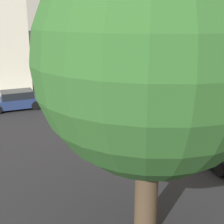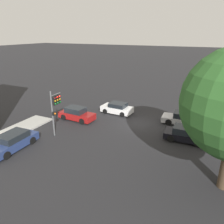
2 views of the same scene
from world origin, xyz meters
name	(u,v)px [view 1 (image 1 of 2)]	position (x,y,z in m)	size (l,w,h in m)	color
ground_plane	(186,123)	(0.00, 0.00, 0.00)	(300.00, 300.00, 0.00)	black
street_tree	(151,60)	(-9.05, 8.04, 5.97)	(7.05, 7.05, 9.52)	#423323
traffic_signal	(72,68)	(6.58, 6.34, 3.30)	(0.60, 1.64, 4.68)	#515456
crossing_car_0	(217,150)	(-5.61, 2.10, 0.67)	(4.04, 2.07, 1.42)	black
crossing_car_1	(117,94)	(7.03, 2.28, 0.74)	(4.45, 2.06, 1.56)	maroon
crossing_car_3	(181,99)	(3.59, -1.95, 0.67)	(4.10, 2.17, 1.41)	silver
parked_car_0	(16,100)	(8.19, 10.66, 0.71)	(2.14, 4.79, 1.48)	navy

